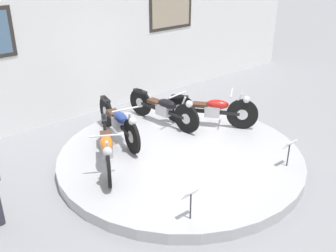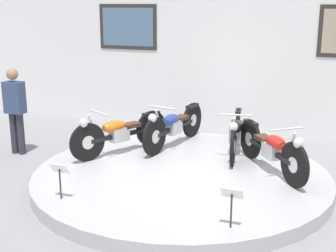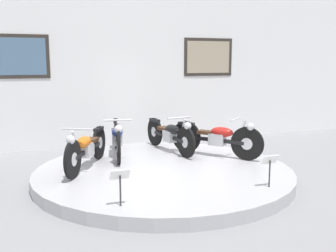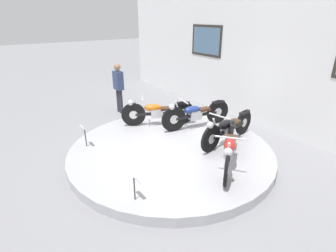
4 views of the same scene
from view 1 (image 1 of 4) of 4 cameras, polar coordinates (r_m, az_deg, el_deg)
ground_plane at (r=7.59m, az=1.77°, el=-5.21°), size 60.00×60.00×0.00m
display_platform at (r=7.54m, az=1.78°, el=-4.55°), size 4.61×4.61×0.20m
back_wall at (r=9.45m, az=-11.62°, el=13.63°), size 14.00×0.22×4.04m
motorcycle_orange at (r=6.98m, az=-8.91°, el=-2.92°), size 1.00×1.78×0.80m
motorcycle_blue at (r=7.88m, az=-7.15°, el=0.71°), size 0.56×1.99×0.81m
motorcycle_black at (r=8.49m, az=-0.60°, el=2.67°), size 0.54×1.97×0.79m
motorcycle_red at (r=8.45m, az=6.47°, el=2.47°), size 1.30×1.61×0.81m
info_placard_front_left at (r=5.65m, az=3.34°, el=-10.33°), size 0.26×0.11×0.51m
info_placard_front_centre at (r=7.22m, az=17.20°, el=-3.01°), size 0.26×0.11×0.51m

